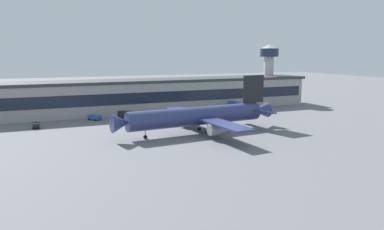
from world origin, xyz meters
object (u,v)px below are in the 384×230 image
Objects in this scene: catering_truck at (235,106)px; baggage_tug at (36,125)px; airliner at (200,116)px; control_tower at (269,66)px; stair_truck at (127,115)px; belt_loader at (213,111)px; pushback_tractor at (95,117)px.

catering_truck reaches higher than baggage_tug.
control_tower is at bearing 40.16° from airliner.
airliner reaches higher than catering_truck.
catering_truck is at bearing 46.47° from airliner.
airliner is 33.32m from stair_truck.
stair_truck is 30.72m from baggage_tug.
belt_loader is (-40.73, -19.83, -17.06)m from control_tower.
airliner is at bearing -133.53° from catering_truck.
control_tower is at bearing 12.72° from baggage_tug.
pushback_tractor is at bearing 20.87° from baggage_tug.
airliner is at bearing -122.46° from belt_loader.
catering_truck is at bearing -1.98° from pushback_tractor.
pushback_tractor is at bearing -169.22° from control_tower.
airliner is at bearing -51.71° from pushback_tractor.
baggage_tug is (-107.93, -24.37, -17.12)m from control_tower.
belt_loader is at bearing -154.04° from control_tower.
belt_loader is at bearing -174.25° from catering_truck.
control_tower is at bearing 16.23° from stair_truck.
catering_truck is (10.89, 1.10, 1.14)m from belt_loader.
catering_truck is 58.10m from pushback_tractor.
baggage_tug is (-47.25, 26.83, -4.21)m from airliner.
pushback_tractor is at bearing 151.46° from stair_truck.
control_tower is 7.97× the size of baggage_tug.
control_tower reaches higher than baggage_tug.
belt_loader is at bearing -3.76° from pushback_tractor.
baggage_tug reaches higher than pushback_tractor.
catering_truck is (-29.84, -18.73, -15.92)m from control_tower.
stair_truck is at bearing 120.06° from airliner.
baggage_tug is at bearing -175.87° from catering_truck.
pushback_tractor is at bearing 176.24° from belt_loader.
catering_truck reaches higher than pushback_tractor.
pushback_tractor is (-58.05, 2.00, -1.24)m from catering_truck.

